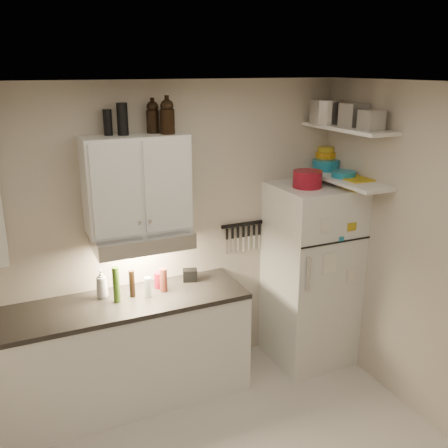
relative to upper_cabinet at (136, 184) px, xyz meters
name	(u,v)px	position (x,y,z in m)	size (l,w,h in m)	color
ceiling	(251,83)	(0.30, -1.33, 0.78)	(3.20, 3.00, 0.02)	white
back_wall	(169,236)	(0.30, 0.18, -0.53)	(3.20, 0.02, 2.60)	#BDB2A1
right_wall	(445,268)	(1.91, -1.33, -0.53)	(0.02, 3.00, 2.60)	#BDB2A1
base_cabinet	(120,355)	(-0.25, -0.14, -1.39)	(2.10, 0.60, 0.88)	white
countertop	(116,305)	(-0.25, -0.14, -0.93)	(2.10, 0.62, 0.04)	black
upper_cabinet	(136,184)	(0.00, 0.00, 0.00)	(0.80, 0.33, 0.75)	white
range_hood	(142,239)	(0.00, -0.06, -0.44)	(0.76, 0.46, 0.12)	silver
fridge	(311,275)	(1.55, -0.18, -0.98)	(0.70, 0.68, 1.70)	white
shelf_hi	(348,128)	(1.75, -0.31, 0.38)	(0.30, 0.95, 0.03)	white
shelf_lo	(344,180)	(1.75, -0.31, -0.07)	(0.30, 0.95, 0.03)	white
knife_strip	(243,224)	(1.00, 0.15, -0.51)	(0.42, 0.02, 0.03)	black
dutch_oven	(307,179)	(1.44, -0.21, -0.05)	(0.25, 0.25, 0.15)	maroon
book_stack	(356,183)	(1.80, -0.40, -0.08)	(0.21, 0.26, 0.09)	#B49516
spice_jar	(313,180)	(1.53, -0.16, -0.07)	(0.06, 0.06, 0.10)	silver
stock_pot	(326,112)	(1.70, -0.05, 0.49)	(0.29, 0.29, 0.20)	silver
tin_a	(354,115)	(1.77, -0.34, 0.49)	(0.19, 0.17, 0.19)	#AAAAAD
tin_b	(371,120)	(1.74, -0.59, 0.47)	(0.16, 0.16, 0.16)	#AAAAAD
bowl_teal	(326,165)	(1.80, 0.04, 0.00)	(0.24, 0.24, 0.10)	teal
bowl_orange	(326,155)	(1.85, 0.12, 0.08)	(0.20, 0.20, 0.06)	orange
bowl_yellow	(326,149)	(1.85, 0.12, 0.13)	(0.15, 0.15, 0.05)	gold
plates	(344,174)	(1.76, -0.28, -0.02)	(0.21, 0.21, 0.05)	teal
growler_a	(153,117)	(0.17, 0.06, 0.50)	(0.11, 0.11, 0.25)	black
growler_b	(167,116)	(0.25, -0.05, 0.51)	(0.11, 0.11, 0.27)	black
thermos_a	(122,119)	(-0.07, 0.03, 0.49)	(0.08, 0.08, 0.24)	black
thermos_b	(108,122)	(-0.18, 0.06, 0.47)	(0.07, 0.07, 0.19)	black
soap_bottle	(101,282)	(-0.33, 0.00, -0.77)	(0.10, 0.11, 0.27)	white
pepper_mill	(163,280)	(0.16, -0.09, -0.81)	(0.06, 0.06, 0.20)	maroon
oil_bottle	(116,285)	(-0.24, -0.13, -0.76)	(0.06, 0.06, 0.29)	#3B6318
vinegar_bottle	(132,284)	(-0.10, -0.08, -0.79)	(0.05, 0.05, 0.22)	black
clear_bottle	(148,287)	(0.01, -0.13, -0.82)	(0.05, 0.05, 0.16)	silver
red_jar	(158,280)	(0.14, -0.01, -0.84)	(0.07, 0.07, 0.14)	maroon
caddy	(190,275)	(0.43, 0.01, -0.85)	(0.12, 0.09, 0.10)	black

